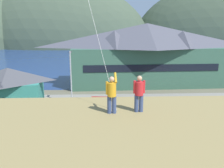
# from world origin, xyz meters

# --- Properties ---
(ground_plane) EXTENTS (600.00, 600.00, 0.00)m
(ground_plane) POSITION_xyz_m (0.00, 0.00, 0.00)
(ground_plane) COLOR #66604C
(parking_lot_pad) EXTENTS (40.00, 20.00, 0.10)m
(parking_lot_pad) POSITION_xyz_m (0.00, 5.00, 0.05)
(parking_lot_pad) COLOR gray
(parking_lot_pad) RESTS_ON ground
(bay_water) EXTENTS (360.00, 84.00, 0.03)m
(bay_water) POSITION_xyz_m (0.00, 60.00, 0.01)
(bay_water) COLOR navy
(bay_water) RESTS_ON ground
(far_hill_east_peak) EXTENTS (94.13, 63.29, 66.96)m
(far_hill_east_peak) POSITION_xyz_m (-21.36, 116.37, 0.00)
(far_hill_east_peak) COLOR #42513D
(far_hill_east_peak) RESTS_ON ground
(far_hill_center_saddle) EXTENTS (107.78, 60.40, 72.48)m
(far_hill_center_saddle) POSITION_xyz_m (70.56, 121.27, 0.00)
(far_hill_center_saddle) COLOR #3D4C38
(far_hill_center_saddle) RESTS_ON ground
(harbor_lodge) EXTENTS (26.76, 10.61, 10.27)m
(harbor_lodge) POSITION_xyz_m (6.25, 21.65, 5.45)
(harbor_lodge) COLOR #38604C
(harbor_lodge) RESTS_ON ground
(storage_shed_near_lot) EXTENTS (7.57, 5.52, 5.45)m
(storage_shed_near_lot) POSITION_xyz_m (-11.10, 6.79, 2.82)
(storage_shed_near_lot) COLOR #338475
(storage_shed_near_lot) RESTS_ON ground
(wharf_dock) EXTENTS (3.20, 15.01, 0.70)m
(wharf_dock) POSITION_xyz_m (-3.45, 34.57, 0.35)
(wharf_dock) COLOR #70604C
(wharf_dock) RESTS_ON ground
(moored_boat_wharfside) EXTENTS (2.21, 6.86, 2.16)m
(moored_boat_wharfside) POSITION_xyz_m (-6.88, 35.54, 0.72)
(moored_boat_wharfside) COLOR navy
(moored_boat_wharfside) RESTS_ON ground
(parked_car_mid_row_far) EXTENTS (4.23, 2.11, 1.82)m
(parked_car_mid_row_far) POSITION_xyz_m (6.21, 6.64, 1.06)
(parked_car_mid_row_far) COLOR red
(parked_car_mid_row_far) RESTS_ON parking_lot_pad
(parked_car_front_row_end) EXTENTS (4.34, 2.34, 1.82)m
(parked_car_front_row_end) POSITION_xyz_m (5.54, 0.78, 1.06)
(parked_car_front_row_end) COLOR navy
(parked_car_front_row_end) RESTS_ON parking_lot_pad
(parked_car_lone_by_shed) EXTENTS (4.33, 2.32, 1.82)m
(parked_car_lone_by_shed) POSITION_xyz_m (-1.40, 7.05, 1.06)
(parked_car_lone_by_shed) COLOR red
(parked_car_lone_by_shed) RESTS_ON parking_lot_pad
(parking_light_pole) EXTENTS (0.24, 0.78, 6.67)m
(parking_light_pole) POSITION_xyz_m (-5.10, 10.56, 3.97)
(parking_light_pole) COLOR #ADADB2
(parking_light_pole) RESTS_ON parking_lot_pad
(person_kite_flyer) EXTENTS (0.51, 0.66, 1.86)m
(person_kite_flyer) POSITION_xyz_m (-0.75, -7.03, 6.56)
(person_kite_flyer) COLOR #384770
(person_kite_flyer) RESTS_ON grassy_hill_foreground
(person_companion) EXTENTS (0.55, 0.40, 1.74)m
(person_companion) POSITION_xyz_m (0.53, -6.89, 6.54)
(person_companion) COLOR #384770
(person_companion) RESTS_ON grassy_hill_foreground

